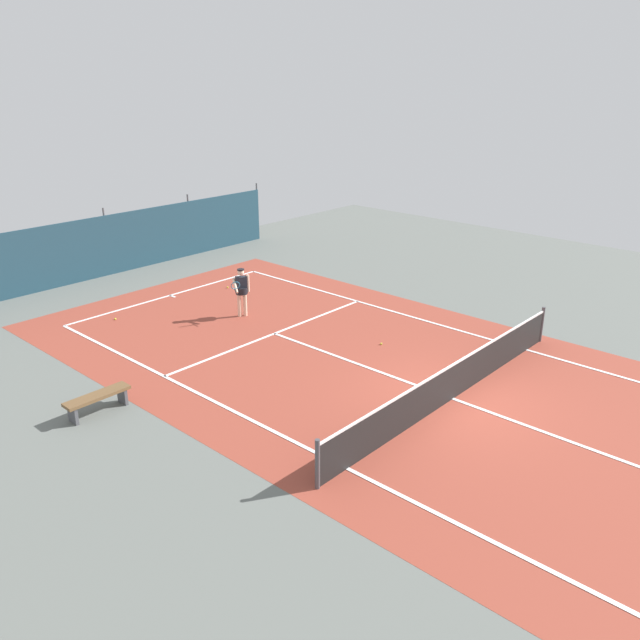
% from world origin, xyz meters
% --- Properties ---
extents(ground_plane, '(36.00, 36.00, 0.00)m').
position_xyz_m(ground_plane, '(0.00, 0.00, 0.00)').
color(ground_plane, slate).
extents(court_surface, '(11.02, 26.60, 0.01)m').
position_xyz_m(court_surface, '(0.00, 0.00, 0.00)').
color(court_surface, brown).
rests_on(court_surface, ground).
extents(tennis_net, '(10.12, 0.10, 1.10)m').
position_xyz_m(tennis_net, '(0.00, 0.00, 0.51)').
color(tennis_net, black).
rests_on(tennis_net, ground).
extents(back_fence, '(16.30, 0.98, 2.70)m').
position_xyz_m(back_fence, '(-0.00, 16.38, 0.67)').
color(back_fence, '#1E3D4C').
rests_on(back_fence, ground).
extents(tennis_player, '(0.86, 0.62, 1.64)m').
position_xyz_m(tennis_player, '(0.37, 8.32, 0.96)').
color(tennis_player, beige).
rests_on(tennis_player, ground).
extents(tennis_ball_near_player, '(0.07, 0.07, 0.07)m').
position_xyz_m(tennis_ball_near_player, '(1.55, 3.40, 0.03)').
color(tennis_ball_near_player, '#CCDB33').
rests_on(tennis_ball_near_player, ground).
extents(tennis_ball_midcourt, '(0.07, 0.07, 0.07)m').
position_xyz_m(tennis_ball_midcourt, '(1.99, 11.02, 0.03)').
color(tennis_ball_midcourt, '#CCDB33').
rests_on(tennis_ball_midcourt, ground).
extents(tennis_ball_by_sideline, '(0.07, 0.07, 0.07)m').
position_xyz_m(tennis_ball_by_sideline, '(-2.69, 11.17, 0.03)').
color(tennis_ball_by_sideline, '#CCDB33').
rests_on(tennis_ball_by_sideline, ground).
extents(courtside_bench, '(1.60, 0.40, 0.49)m').
position_xyz_m(courtside_bench, '(-6.31, 5.92, 0.37)').
color(courtside_bench, brown).
rests_on(courtside_bench, ground).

